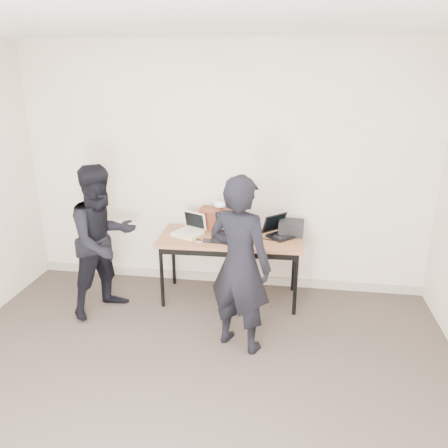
% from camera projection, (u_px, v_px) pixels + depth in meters
% --- Properties ---
extents(room, '(4.60, 4.60, 2.80)m').
position_uv_depth(room, '(169.00, 247.00, 2.68)').
color(room, '#433833').
rests_on(room, ground).
extents(desk, '(1.52, 0.70, 0.72)m').
position_uv_depth(desk, '(230.00, 243.00, 4.60)').
color(desk, '#945B38').
rests_on(desk, ground).
extents(laptop_beige, '(0.37, 0.37, 0.23)m').
position_uv_depth(laptop_beige, '(189.00, 230.00, 4.65)').
color(laptop_beige, beige).
rests_on(laptop_beige, desk).
extents(laptop_center, '(0.36, 0.35, 0.25)m').
position_uv_depth(laptop_center, '(229.00, 233.00, 4.54)').
color(laptop_center, black).
rests_on(laptop_center, desk).
extents(laptop_right, '(0.41, 0.41, 0.22)m').
position_uv_depth(laptop_right, '(280.00, 231.00, 4.62)').
color(laptop_right, black).
rests_on(laptop_right, desk).
extents(leather_satchel, '(0.38, 0.22, 0.25)m').
position_uv_depth(leather_satchel, '(217.00, 218.00, 4.78)').
color(leather_satchel, '#612B19').
rests_on(leather_satchel, desk).
extents(tissue, '(0.13, 0.10, 0.08)m').
position_uv_depth(tissue, '(220.00, 205.00, 4.73)').
color(tissue, white).
rests_on(tissue, leather_satchel).
extents(equipment_box, '(0.27, 0.23, 0.15)m').
position_uv_depth(equipment_box, '(291.00, 228.00, 4.65)').
color(equipment_box, black).
rests_on(equipment_box, desk).
extents(power_brick, '(0.08, 0.05, 0.03)m').
position_uv_depth(power_brick, '(207.00, 241.00, 4.45)').
color(power_brick, black).
rests_on(power_brick, desk).
extents(cables, '(1.15, 0.48, 0.01)m').
position_uv_depth(cables, '(235.00, 237.00, 4.58)').
color(cables, black).
rests_on(cables, desk).
extents(person_typist, '(0.68, 0.58, 1.60)m').
position_uv_depth(person_typist, '(240.00, 265.00, 3.75)').
color(person_typist, black).
rests_on(person_typist, ground).
extents(person_observer, '(0.90, 0.95, 1.54)m').
position_uv_depth(person_observer, '(103.00, 241.00, 4.36)').
color(person_observer, black).
rests_on(person_observer, ground).
extents(baseboard, '(4.50, 0.03, 0.10)m').
position_uv_depth(baseboard, '(224.00, 278.00, 5.19)').
color(baseboard, '#ADA18F').
rests_on(baseboard, ground).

